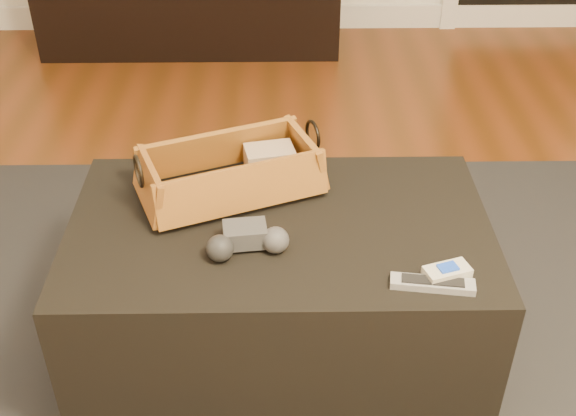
{
  "coord_description": "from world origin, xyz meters",
  "views": [
    {
      "loc": [
        -0.05,
        -0.98,
        1.45
      ],
      "look_at": [
        -0.03,
        0.36,
        0.49
      ],
      "focal_mm": 45.0,
      "sensor_mm": 36.0,
      "label": 1
    }
  ],
  "objects_px": {
    "game_controller": "(247,240)",
    "cream_gadget": "(447,273)",
    "wicker_basket": "(230,175)",
    "tv_remote": "(224,188)",
    "ottoman": "(280,290)",
    "silver_remote": "(433,284)"
  },
  "relations": [
    {
      "from": "game_controller",
      "to": "silver_remote",
      "type": "relative_size",
      "value": 1.08
    },
    {
      "from": "tv_remote",
      "to": "game_controller",
      "type": "xyz_separation_m",
      "value": [
        0.06,
        -0.21,
        0.0
      ]
    },
    {
      "from": "game_controller",
      "to": "ottoman",
      "type": "bearing_deg",
      "value": 54.21
    },
    {
      "from": "ottoman",
      "to": "silver_remote",
      "type": "relative_size",
      "value": 5.53
    },
    {
      "from": "wicker_basket",
      "to": "ottoman",
      "type": "bearing_deg",
      "value": -48.24
    },
    {
      "from": "ottoman",
      "to": "game_controller",
      "type": "xyz_separation_m",
      "value": [
        -0.07,
        -0.1,
        0.24
      ]
    },
    {
      "from": "game_controller",
      "to": "cream_gadget",
      "type": "distance_m",
      "value": 0.44
    },
    {
      "from": "cream_gadget",
      "to": "wicker_basket",
      "type": "bearing_deg",
      "value": 144.59
    },
    {
      "from": "tv_remote",
      "to": "wicker_basket",
      "type": "bearing_deg",
      "value": 30.87
    },
    {
      "from": "cream_gadget",
      "to": "tv_remote",
      "type": "bearing_deg",
      "value": 147.34
    },
    {
      "from": "ottoman",
      "to": "cream_gadget",
      "type": "xyz_separation_m",
      "value": [
        0.36,
        -0.2,
        0.23
      ]
    },
    {
      "from": "ottoman",
      "to": "cream_gadget",
      "type": "distance_m",
      "value": 0.47
    },
    {
      "from": "game_controller",
      "to": "silver_remote",
      "type": "bearing_deg",
      "value": -17.93
    },
    {
      "from": "tv_remote",
      "to": "cream_gadget",
      "type": "relative_size",
      "value": 2.18
    },
    {
      "from": "wicker_basket",
      "to": "cream_gadget",
      "type": "relative_size",
      "value": 4.59
    },
    {
      "from": "ottoman",
      "to": "silver_remote",
      "type": "bearing_deg",
      "value": -35.41
    },
    {
      "from": "silver_remote",
      "to": "cream_gadget",
      "type": "height_order",
      "value": "cream_gadget"
    },
    {
      "from": "cream_gadget",
      "to": "game_controller",
      "type": "bearing_deg",
      "value": 166.54
    },
    {
      "from": "silver_remote",
      "to": "cream_gadget",
      "type": "bearing_deg",
      "value": 36.13
    },
    {
      "from": "tv_remote",
      "to": "cream_gadget",
      "type": "xyz_separation_m",
      "value": [
        0.49,
        -0.31,
        -0.01
      ]
    },
    {
      "from": "game_controller",
      "to": "cream_gadget",
      "type": "xyz_separation_m",
      "value": [
        0.43,
        -0.1,
        -0.01
      ]
    },
    {
      "from": "silver_remote",
      "to": "cream_gadget",
      "type": "xyz_separation_m",
      "value": [
        0.03,
        0.02,
        0.01
      ]
    }
  ]
}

